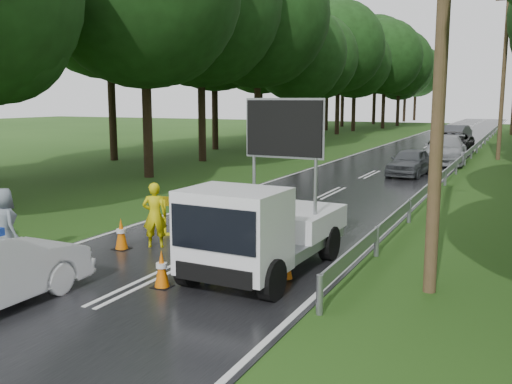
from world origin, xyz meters
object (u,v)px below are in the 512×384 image
Objects in this scene: officer at (155,215)px; queue_car_fourth at (454,135)px; civilian at (204,233)px; queue_car_first at (410,162)px; barrier at (211,207)px; queue_car_third at (452,143)px; work_truck at (260,229)px; queue_car_second at (445,150)px.

officer reaches higher than queue_car_fourth.
civilian is 0.39× the size of queue_car_fourth.
queue_car_fourth is at bearing 94.99° from queue_car_first.
queue_car_third is (2.95, 26.51, -0.07)m from barrier.
queue_car_first reaches higher than barrier.
civilian is (2.30, -1.52, 0.11)m from officer.
queue_car_first is (0.87, 17.58, -0.27)m from civilian.
work_truck is at bearing -10.39° from civilian.
queue_car_second is at bearing 41.92° from civilian.
queue_car_fourth is (-0.28, 36.19, -0.19)m from work_truck.
queue_car_fourth reaches higher than queue_car_second.
queue_car_second reaches higher than queue_car_third.
queue_car_first is at bearing -101.25° from queue_car_second.
queue_car_third is (3.63, 28.06, -0.08)m from officer.
queue_car_third is (0.47, 12.00, 0.08)m from queue_car_first.
queue_car_second is at bearing 59.57° from barrier.
queue_car_third is 7.28m from queue_car_fourth.
work_truck reaches higher than queue_car_fourth.
queue_car_fourth is at bearing -120.93° from officer.
work_truck is at bearing -85.32° from queue_car_first.
officer is at bearing -96.29° from queue_car_third.
queue_car_first is at bearing 43.20° from civilian.
queue_car_second is (3.99, 22.06, -0.04)m from officer.
officer is 0.34× the size of queue_car_fourth.
barrier is at bearing -139.79° from officer.
queue_car_fourth reaches higher than queue_car_third.
officer is 0.42× the size of queue_car_first.
civilian is 0.35× the size of queue_car_third.
barrier is 0.51× the size of queue_car_fourth.
queue_car_fourth is at bearing 44.99° from civilian.
work_truck reaches higher than officer.
queue_car_fourth is (2.96, 35.31, -0.03)m from officer.
barrier is at bearing 138.58° from work_truck.
queue_car_third reaches higher than barrier.
civilian is (-0.95, -0.63, -0.05)m from work_truck.
barrier is 1.69m from officer.
work_truck is 1.14m from civilian.
queue_car_fourth reaches higher than queue_car_first.
queue_car_fourth is at bearing 90.98° from queue_car_second.
barrier is 0.46× the size of queue_car_third.
queue_car_fourth is (-0.20, 19.24, 0.13)m from queue_car_first.
queue_car_first is at bearing -91.15° from queue_car_third.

